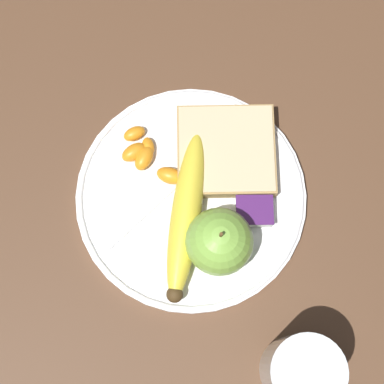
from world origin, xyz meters
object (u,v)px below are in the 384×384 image
juice_glass (301,371)px  fork (181,179)px  plate (192,197)px  banana (187,216)px  apple (220,242)px  jam_packet (255,212)px  bread_slice (227,151)px

juice_glass → fork: size_ratio=0.68×
plate → banana: size_ratio=1.36×
apple → banana: apple is taller
plate → jam_packet: (-0.07, 0.02, 0.01)m
bread_slice → juice_glass: bearing=105.8°
plate → jam_packet: bearing=163.5°
juice_glass → bread_slice: bearing=-74.2°
bread_slice → jam_packet: 0.08m
banana → fork: bearing=-81.1°
plate → banana: bearing=77.7°
bread_slice → plate: bearing=51.2°
apple → banana: 0.05m
plate → juice_glass: juice_glass is taller
juice_glass → apple: 0.16m
fork → jam_packet: size_ratio=3.62×
jam_packet → banana: bearing=4.2°
fork → bread_slice: bearing=-13.9°
banana → apple: bearing=137.3°
juice_glass → bread_slice: 0.27m
plate → bread_slice: 0.07m
banana → fork: 0.05m
juice_glass → banana: bearing=-55.3°
banana → jam_packet: banana is taller
apple → jam_packet: (-0.04, -0.04, -0.03)m
bread_slice → fork: 0.07m
apple → banana: (0.04, -0.03, -0.02)m
juice_glass → banana: 0.21m
plate → jam_packet: jam_packet is taller
bread_slice → jam_packet: bearing=112.8°
banana → fork: (0.01, -0.05, -0.02)m
banana → jam_packet: size_ratio=4.69×
juice_glass → jam_packet: size_ratio=2.48×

